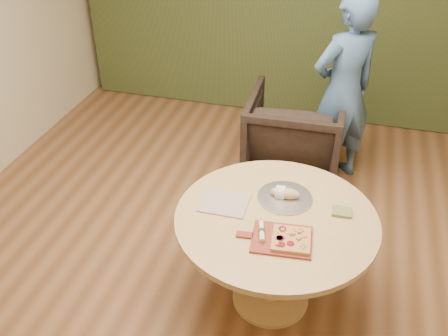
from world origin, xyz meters
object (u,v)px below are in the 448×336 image
Objects in this scene: pizza_paddle at (280,239)px; bread_roll at (284,193)px; person_standing at (343,91)px; serving_tray at (285,198)px; pedestal_table at (275,233)px; armchair at (295,130)px; cutlery_roll at (262,231)px; flatbread_pizza at (291,239)px.

bread_roll is (-0.05, 0.40, 0.04)m from pizza_paddle.
serving_tray is at bearing 41.09° from person_standing.
pedestal_table is at bearing -92.82° from bread_roll.
pizza_paddle is 0.41m from serving_tray.
person_standing is (0.26, 1.47, 0.08)m from bread_roll.
armchair is (-0.18, 1.86, -0.32)m from pizza_paddle.
armchair is at bearing 95.25° from serving_tray.
cutlery_roll is at bearing -100.54° from serving_tray.
flatbread_pizza is 0.67× the size of serving_tray.
cutlery_roll is 0.39m from bread_roll.
cutlery_roll is 1.02× the size of bread_roll.
armchair reaches higher than pedestal_table.
flatbread_pizza is 1.91m from armchair.
pizza_paddle is 2.37× the size of bread_roll.
cutlery_roll reaches higher than serving_tray.
person_standing is (0.14, 1.88, 0.09)m from flatbread_pizza.
pizza_paddle is 1.91× the size of flatbread_pizza.
person_standing is at bearing -178.77° from armchair.
person_standing reaches higher than cutlery_roll.
flatbread_pizza is at bearing -20.97° from cutlery_roll.
bread_roll is 1.50m from armchair.
flatbread_pizza is 0.14× the size of person_standing.
armchair reaches higher than bread_roll.
bread_roll reaches higher than flatbread_pizza.
person_standing reaches higher than armchair.
cutlery_roll is 0.23× the size of armchair.
serving_tray is (-0.04, 0.40, -0.00)m from pizza_paddle.
bread_roll is at bearing 93.30° from armchair.
bread_roll is at bearing 87.18° from pedestal_table.
cutlery_roll is 1.88m from armchair.
pedestal_table is 5.31× the size of flatbread_pizza.
pedestal_table is 1.66m from armchair.
bread_roll is 0.11× the size of person_standing.
serving_tray is 0.41× the size of armchair.
pizza_paddle is at bearing -22.24° from cutlery_roll.
bread_roll is at bearing 40.76° from person_standing.
serving_tray is 0.04m from bread_roll.
serving_tray is (0.07, 0.39, -0.02)m from cutlery_roll.
serving_tray reaches higher than pizza_paddle.
person_standing is at bearing 78.43° from pizza_paddle.
cutlery_roll is (-0.05, -0.19, 0.17)m from pedestal_table.
person_standing reaches higher than serving_tray.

